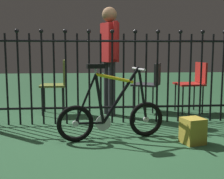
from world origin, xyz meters
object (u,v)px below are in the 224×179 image
at_px(chair_olive, 58,81).
at_px(chair_charcoal, 150,82).
at_px(person_visitor, 110,51).
at_px(chair_red, 194,81).
at_px(display_crate, 193,131).
at_px(bicycle, 112,115).

bearing_deg(chair_olive, chair_charcoal, 2.06).
bearing_deg(chair_charcoal, person_visitor, -162.16).
height_order(chair_charcoal, chair_red, chair_red).
bearing_deg(chair_olive, person_visitor, -11.73).
bearing_deg(display_crate, chair_charcoal, 93.22).
bearing_deg(bicycle, chair_olive, 116.47).
bearing_deg(bicycle, person_visitor, 86.59).
distance_m(chair_olive, chair_red, 2.22).
xyz_separation_m(chair_olive, display_crate, (1.62, -1.73, -0.39)).
distance_m(bicycle, chair_red, 2.05).
bearing_deg(display_crate, chair_olive, 133.05).
xyz_separation_m(bicycle, chair_charcoal, (0.78, 1.54, 0.21)).
relative_size(bicycle, person_visitor, 0.75).
relative_size(chair_olive, person_visitor, 0.52).
relative_size(chair_olive, chair_red, 1.05).
bearing_deg(chair_red, chair_olive, 177.86).
xyz_separation_m(chair_charcoal, person_visitor, (-0.70, -0.22, 0.51)).
relative_size(chair_charcoal, chair_olive, 0.93).
bearing_deg(chair_red, chair_charcoal, 168.83).
relative_size(chair_charcoal, person_visitor, 0.48).
bearing_deg(person_visitor, bicycle, -93.41).
bearing_deg(chair_olive, display_crate, -46.95).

